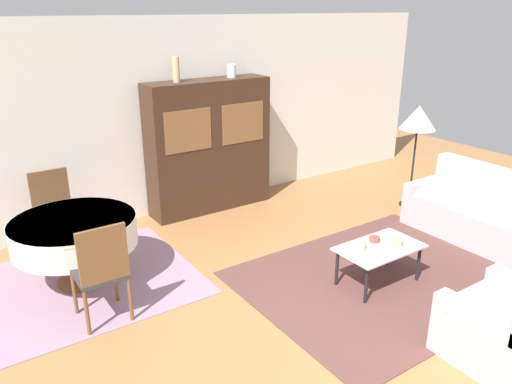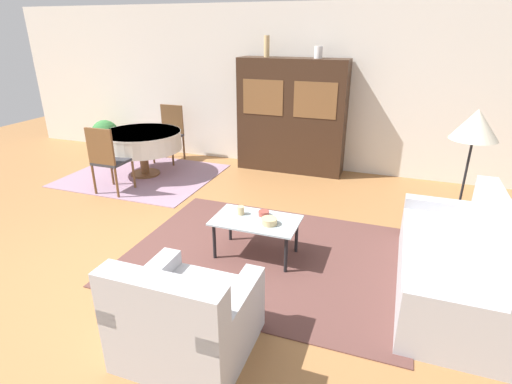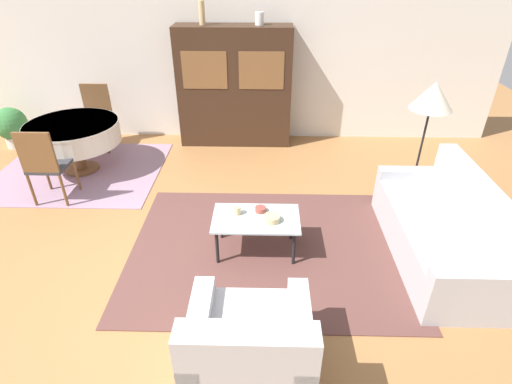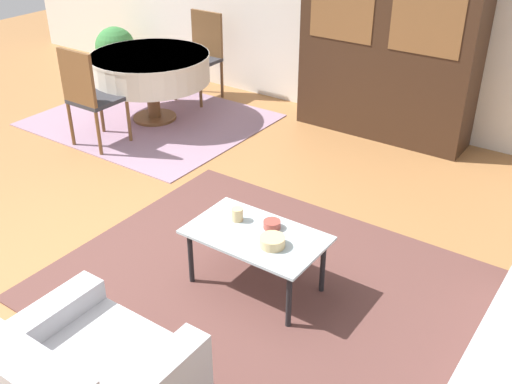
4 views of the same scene
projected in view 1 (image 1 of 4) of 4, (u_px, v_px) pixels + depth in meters
name	position (u px, v px, depth m)	size (l,w,h in m)	color
ground_plane	(325.00, 341.00, 4.45)	(14.00, 14.00, 0.00)	#9E6B3D
wall_back	(152.00, 120.00, 6.79)	(10.00, 0.06, 2.70)	silver
area_rug	(383.00, 278.00, 5.48)	(2.98, 2.29, 0.01)	brown
dining_rug	(81.00, 284.00, 5.35)	(2.36, 1.97, 0.01)	gray
couch	(489.00, 217.00, 6.29)	(0.87, 1.95, 0.87)	#B2B2B7
coffee_table	(379.00, 251.00, 5.26)	(0.91, 0.54, 0.43)	black
display_cabinet	(209.00, 146.00, 7.10)	(1.79, 0.46, 1.87)	#382316
dining_table	(74.00, 233.00, 5.19)	(1.28, 1.28, 0.73)	brown
dining_chair_near	(101.00, 268.00, 4.53)	(0.44, 0.44, 1.01)	brown
dining_chair_far	(54.00, 208.00, 5.87)	(0.44, 0.44, 1.01)	brown
floor_lamp	(418.00, 120.00, 7.05)	(0.51, 0.51, 1.50)	black
cup	(362.00, 245.00, 5.17)	(0.08, 0.08, 0.09)	tan
bowl	(395.00, 242.00, 5.27)	(0.17, 0.17, 0.07)	tan
bowl_small	(375.00, 239.00, 5.35)	(0.12, 0.12, 0.05)	#9E4238
vase_tall	(176.00, 69.00, 6.48)	(0.09, 0.09, 0.33)	tan
vase_short	(232.00, 71.00, 6.95)	(0.13, 0.13, 0.18)	white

